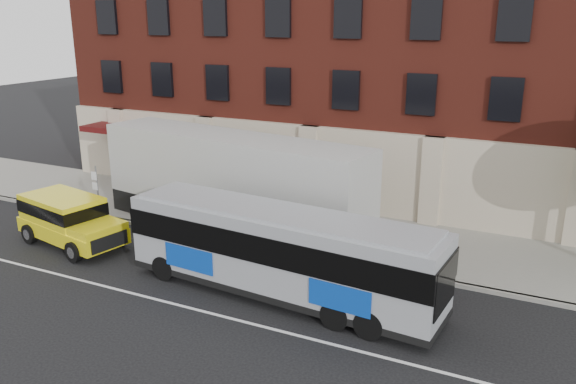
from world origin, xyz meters
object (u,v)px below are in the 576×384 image
at_px(city_bus, 280,250).
at_px(shipping_container, 232,185).
at_px(yellow_suv, 68,217).
at_px(sign_pole, 97,188).

xyz_separation_m(city_bus, shipping_container, (-4.73, 4.71, 0.45)).
bearing_deg(yellow_suv, sign_pole, 113.40).
xyz_separation_m(sign_pole, shipping_container, (6.78, 1.17, 0.70)).
distance_m(sign_pole, yellow_suv, 3.42).
bearing_deg(sign_pole, shipping_container, 9.79).
bearing_deg(shipping_container, yellow_suv, -141.60).
distance_m(sign_pole, city_bus, 12.04).
bearing_deg(sign_pole, city_bus, -17.10).
height_order(sign_pole, shipping_container, shipping_container).
bearing_deg(yellow_suv, city_bus, -2.32).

